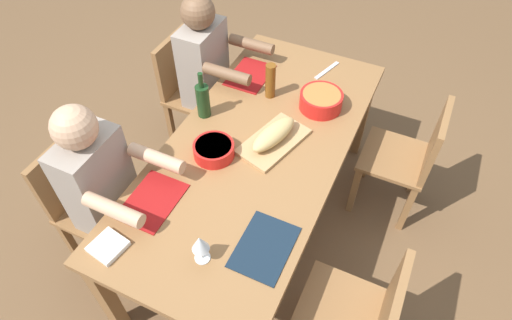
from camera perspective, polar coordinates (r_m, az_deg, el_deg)
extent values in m
plane|color=brown|center=(2.93, 0.00, -8.22)|extent=(8.00, 8.00, 0.00)
cube|color=olive|center=(2.36, 0.00, 1.47)|extent=(1.97, 0.91, 0.04)
cube|color=olive|center=(3.35, 0.61, 9.73)|extent=(0.07, 0.07, 0.70)
cube|color=olive|center=(2.41, -18.97, -16.50)|extent=(0.07, 0.07, 0.70)
cube|color=olive|center=(3.18, 13.73, 5.67)|extent=(0.07, 0.07, 0.70)
cube|color=olive|center=(2.83, 17.70, 0.37)|extent=(0.40, 0.40, 0.03)
cube|color=olive|center=(2.69, 22.41, 2.16)|extent=(0.38, 0.04, 0.40)
cube|color=olive|center=(2.89, 12.72, -3.82)|extent=(0.04, 0.04, 0.42)
cube|color=olive|center=(3.12, 14.49, 0.69)|extent=(0.04, 0.04, 0.42)
cube|color=olive|center=(2.89, 19.14, -5.97)|extent=(0.04, 0.04, 0.42)
cube|color=olive|center=(3.12, 20.42, -1.30)|extent=(0.04, 0.04, 0.42)
cube|color=olive|center=(3.15, -7.37, 8.41)|extent=(0.40, 0.40, 0.03)
cube|color=olive|center=(3.11, -10.71, 12.26)|extent=(0.38, 0.04, 0.40)
cube|color=olive|center=(3.34, -3.00, 6.40)|extent=(0.04, 0.04, 0.42)
cube|color=olive|center=(3.13, -5.84, 2.60)|extent=(0.04, 0.04, 0.42)
cube|color=olive|center=(3.48, -8.04, 7.94)|extent=(0.04, 0.04, 0.42)
cube|color=olive|center=(3.28, -11.05, 4.38)|extent=(0.04, 0.04, 0.42)
cylinder|color=#2D2D38|center=(3.25, -2.95, 5.35)|extent=(0.11, 0.11, 0.45)
cylinder|color=#2D2D38|center=(3.15, -4.27, 3.55)|extent=(0.11, 0.11, 0.45)
cube|color=gray|center=(2.95, -6.89, 12.39)|extent=(0.34, 0.20, 0.55)
cylinder|color=brown|center=(2.89, -0.59, 14.87)|extent=(0.07, 0.30, 0.07)
cylinder|color=brown|center=(2.65, -3.83, 11.16)|extent=(0.07, 0.30, 0.07)
sphere|color=brown|center=(2.75, -7.62, 18.62)|extent=(0.21, 0.21, 0.21)
cube|color=olive|center=(2.60, -19.44, -6.02)|extent=(0.40, 0.40, 0.03)
cube|color=olive|center=(2.55, -23.74, -1.66)|extent=(0.38, 0.04, 0.40)
cube|color=olive|center=(2.76, -13.41, -7.52)|extent=(0.04, 0.04, 0.42)
cube|color=olive|center=(2.64, -17.60, -12.92)|extent=(0.04, 0.04, 0.42)
cube|color=olive|center=(2.92, -18.87, -4.97)|extent=(0.04, 0.04, 0.42)
cube|color=olive|center=(2.82, -23.06, -9.88)|extent=(0.04, 0.04, 0.42)
cylinder|color=#2D2D38|center=(2.69, -13.66, -9.18)|extent=(0.11, 0.11, 0.45)
cylinder|color=#2D2D38|center=(2.64, -15.63, -11.76)|extent=(0.11, 0.11, 0.45)
cube|color=gray|center=(2.35, -20.07, -2.45)|extent=(0.34, 0.20, 0.55)
cylinder|color=tan|center=(2.20, -12.88, 0.23)|extent=(0.07, 0.30, 0.07)
cylinder|color=tan|center=(2.05, -18.13, -6.19)|extent=(0.07, 0.30, 0.07)
sphere|color=tan|center=(2.10, -22.67, 3.96)|extent=(0.21, 0.21, 0.21)
cube|color=olive|center=(2.20, 11.06, -18.94)|extent=(0.40, 0.40, 0.03)
cube|color=olive|center=(2.02, 17.10, -18.22)|extent=(0.38, 0.04, 0.40)
cube|color=olive|center=(2.48, 7.67, -16.26)|extent=(0.04, 0.04, 0.42)
cube|color=olive|center=(2.49, 15.43, -18.86)|extent=(0.04, 0.04, 0.42)
cylinder|color=red|center=(2.57, 8.48, 7.68)|extent=(0.25, 0.25, 0.10)
cylinder|color=orange|center=(2.55, 8.56, 8.23)|extent=(0.22, 0.22, 0.03)
cylinder|color=red|center=(2.28, -5.53, 1.31)|extent=(0.22, 0.22, 0.08)
cylinder|color=#669E33|center=(2.27, -5.58, 1.73)|extent=(0.19, 0.19, 0.03)
cube|color=tan|center=(2.36, 2.30, 2.44)|extent=(0.45, 0.32, 0.02)
ellipsoid|color=tan|center=(2.32, 2.34, 3.39)|extent=(0.34, 0.19, 0.09)
cylinder|color=#193819|center=(2.48, -6.93, 7.66)|extent=(0.08, 0.08, 0.20)
cylinder|color=#193819|center=(2.38, -7.25, 10.29)|extent=(0.03, 0.03, 0.09)
cylinder|color=brown|center=(2.58, 1.89, 10.30)|extent=(0.06, 0.06, 0.22)
cylinder|color=silver|center=(1.96, -7.00, -12.54)|extent=(0.07, 0.07, 0.01)
cylinder|color=silver|center=(1.92, -7.11, -11.95)|extent=(0.01, 0.01, 0.07)
cone|color=silver|center=(1.85, -7.35, -10.72)|extent=(0.08, 0.08, 0.08)
cube|color=maroon|center=(2.80, -0.79, 11.04)|extent=(0.32, 0.23, 0.01)
cube|color=maroon|center=(2.16, -13.38, -5.21)|extent=(0.32, 0.23, 0.01)
cube|color=#142333|center=(1.97, 1.12, -11.28)|extent=(0.32, 0.23, 0.01)
cube|color=silver|center=(2.87, 9.26, 11.49)|extent=(0.23, 0.09, 0.01)
cube|color=white|center=(2.06, -18.77, -10.63)|extent=(0.16, 0.16, 0.02)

